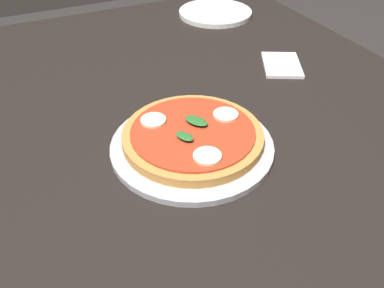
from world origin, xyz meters
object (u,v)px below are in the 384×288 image
(dining_table, at_px, (202,167))
(napkin, at_px, (282,65))
(pizza, at_px, (193,135))
(serving_tray, at_px, (192,146))
(plate_white, at_px, (215,13))

(dining_table, bearing_deg, napkin, 119.50)
(pizza, distance_m, napkin, 0.39)
(serving_tray, relative_size, pizza, 1.15)
(dining_table, relative_size, napkin, 11.63)
(pizza, bearing_deg, dining_table, 120.08)
(napkin, bearing_deg, plate_white, 177.67)
(dining_table, distance_m, serving_tray, 0.10)
(dining_table, height_order, napkin, napkin)
(pizza, relative_size, napkin, 2.02)
(dining_table, relative_size, serving_tray, 4.99)
(napkin, bearing_deg, dining_table, -60.50)
(plate_white, distance_m, napkin, 0.38)
(dining_table, height_order, plate_white, plate_white)
(serving_tray, height_order, pizza, pizza)
(dining_table, xyz_separation_m, pizza, (0.02, -0.03, 0.10))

